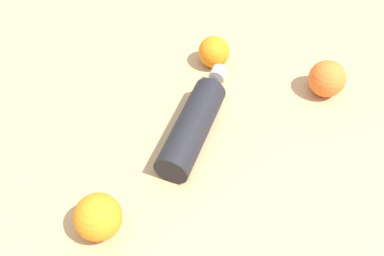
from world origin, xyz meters
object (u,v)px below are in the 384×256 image
orange_0 (214,52)px  water_bottle (196,120)px  orange_2 (98,217)px  orange_1 (327,79)px

orange_0 → water_bottle: bearing=-132.7°
water_bottle → orange_0: orange_0 is taller
orange_0 → orange_2: orange_2 is taller
orange_1 → orange_0: bearing=128.1°
water_bottle → orange_0: size_ratio=3.58×
orange_0 → orange_2: 0.45m
orange_2 → orange_1: bearing=5.6°
water_bottle → orange_2: size_ratio=3.17×
water_bottle → orange_1: (0.28, -0.05, 0.01)m
orange_0 → orange_2: bearing=-147.0°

